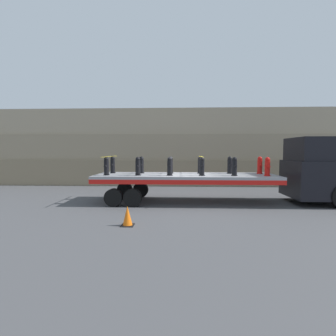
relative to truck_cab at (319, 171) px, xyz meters
name	(u,v)px	position (x,y,z in m)	size (l,w,h in m)	color
ground_plane	(185,202)	(-6.26, 0.00, -1.51)	(120.00, 120.00, 0.00)	#474749
rock_cliff	(184,147)	(-6.26, 7.12, 1.21)	(60.00, 3.30, 5.44)	#84755B
truck_cab	(319,171)	(0.00, 0.00, 0.00)	(2.68, 2.66, 3.09)	black
flatbed_trailer	(174,180)	(-6.82, 0.00, -0.42)	(8.57, 2.67, 1.34)	gray
fire_hydrant_black_near_0	(106,166)	(-9.95, -0.57, 0.24)	(0.29, 0.54, 0.85)	black
fire_hydrant_black_far_0	(113,165)	(-9.95, 0.57, 0.24)	(0.29, 0.54, 0.85)	black
fire_hydrant_black_near_1	(138,166)	(-8.47, -0.57, 0.24)	(0.29, 0.54, 0.85)	black
fire_hydrant_black_far_1	(141,165)	(-8.47, 0.57, 0.24)	(0.29, 0.54, 0.85)	black
fire_hydrant_black_near_2	(170,166)	(-7.00, -0.57, 0.24)	(0.29, 0.54, 0.85)	black
fire_hydrant_black_far_2	(171,165)	(-7.00, 0.57, 0.24)	(0.29, 0.54, 0.85)	black
fire_hydrant_black_near_3	(202,167)	(-5.53, -0.57, 0.24)	(0.29, 0.54, 0.85)	black
fire_hydrant_black_far_3	(200,165)	(-5.53, 0.57, 0.24)	(0.29, 0.54, 0.85)	black
fire_hydrant_black_near_4	(234,167)	(-4.05, -0.57, 0.24)	(0.29, 0.54, 0.85)	black
fire_hydrant_black_far_4	(230,165)	(-4.05, 0.57, 0.24)	(0.29, 0.54, 0.85)	black
fire_hydrant_red_near_5	(267,167)	(-2.58, -0.57, 0.24)	(0.29, 0.54, 0.85)	red
fire_hydrant_red_far_5	(260,165)	(-2.58, 0.57, 0.24)	(0.29, 0.54, 0.85)	red
cargo_strap_rear	(110,156)	(-9.95, 0.00, 0.69)	(0.05, 2.78, 0.01)	yellow
cargo_strap_middle	(201,157)	(-5.53, 0.00, 0.69)	(0.05, 2.78, 0.01)	yellow
traffic_cone	(127,216)	(-8.26, -4.10, -1.19)	(0.42, 0.42, 0.66)	black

